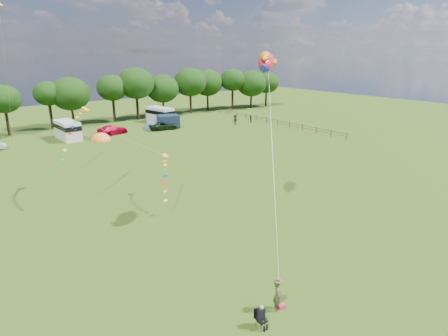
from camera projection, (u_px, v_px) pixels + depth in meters
ground_plane at (294, 249)px, 26.22m from camera, size 180.00×180.00×0.00m
tree_line at (91, 91)px, 68.94m from camera, size 102.98×10.98×10.27m
fence at (272, 121)px, 70.75m from camera, size 0.12×33.12×1.20m
car_c at (113, 130)px, 62.26m from camera, size 5.41×3.16×1.52m
car_d at (163, 126)px, 66.08m from camera, size 5.58×3.51×1.41m
campervan_c at (68, 129)px, 58.62m from camera, size 2.75×6.00×2.89m
campervan_d at (160, 114)px, 72.57m from camera, size 3.54×6.31×2.92m
tent_orange at (101, 140)px, 58.18m from camera, size 3.03×3.32×2.37m
tent_greyblue at (154, 129)px, 67.10m from camera, size 3.80×4.16×2.83m
awning_navy at (168, 121)px, 67.60m from camera, size 4.39×3.95×2.29m
kite_flyer at (277, 295)px, 19.89m from camera, size 0.71×0.76×1.74m
camp_chair at (261, 314)px, 18.65m from camera, size 0.62×0.63×1.26m
kite_bag at (282, 307)px, 20.12m from camera, size 0.43×0.34×0.27m
fish_kite at (266, 62)px, 27.84m from camera, size 3.28×2.98×1.88m
streamer_kite_b at (76, 124)px, 33.97m from camera, size 4.29×4.72×3.81m
streamer_kite_c at (165, 170)px, 33.57m from camera, size 3.10×4.82×2.77m
walker_a at (250, 119)px, 72.41m from camera, size 0.86×0.81×1.51m
walker_b at (235, 120)px, 70.31m from camera, size 1.28×0.73×1.88m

